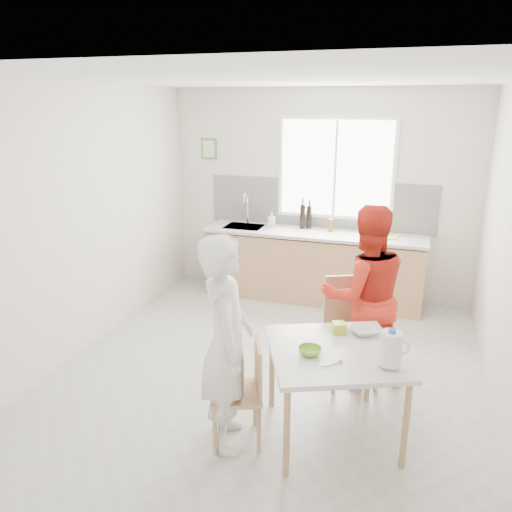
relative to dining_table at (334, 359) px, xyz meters
The scene contains 21 objects.
ground 1.27m from the dining_table, 132.73° to the left, with size 4.50×4.50×0.00m, color #B7B7B2.
room_shell 1.47m from the dining_table, 132.73° to the left, with size 4.50×4.50×4.50m.
window 3.24m from the dining_table, 100.07° to the left, with size 1.50×0.06×1.30m.
backsplash 3.18m from the dining_table, 103.64° to the left, with size 3.00×0.02×0.65m, color white.
picture_frame 3.99m from the dining_table, 127.04° to the left, with size 0.22×0.03×0.28m.
kitchen_counter 2.86m from the dining_table, 105.09° to the left, with size 2.84×0.64×1.37m.
dining_table is the anchor object (origin of this frame).
chair_left 0.72m from the dining_table, 156.84° to the right, with size 0.50×0.50×0.82m.
chair_far 0.90m from the dining_table, 90.16° to the left, with size 0.60×0.60×0.98m.
person_white 0.83m from the dining_table, 156.84° to the right, with size 0.60×0.40×1.66m, color white.
person_red 0.93m from the dining_table, 82.90° to the left, with size 0.82×0.64×1.68m, color red.
bowl_green 0.23m from the dining_table, 142.80° to the right, with size 0.17×0.17×0.05m, color #75B329.
bowl_white 0.40m from the dining_table, 62.97° to the left, with size 0.22×0.22×0.05m, color silver.
milk_jug 0.48m from the dining_table, 17.85° to the right, with size 0.21×0.15×0.27m.
green_box 0.32m from the dining_table, 93.51° to the left, with size 0.10×0.10×0.09m, color #A2C32D.
spoon 0.25m from the dining_table, 86.82° to the right, with size 0.01×0.01×0.16m, color #A5A5AA.
cutting_board 2.79m from the dining_table, 87.26° to the left, with size 0.35×0.25×0.01m, color #8ED631.
wine_bottle_a 3.05m from the dining_table, 107.71° to the left, with size 0.07×0.07×0.32m, color black.
wine_bottle_b 3.06m from the dining_table, 106.07° to the left, with size 0.07×0.07×0.30m, color black.
jar_amber 2.91m from the dining_table, 100.69° to the left, with size 0.06×0.06×0.16m, color brown.
soap_bottle 3.13m from the dining_table, 115.12° to the left, with size 0.09×0.09×0.20m, color #999999.
Camera 1 is at (1.21, -4.18, 2.52)m, focal length 35.00 mm.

